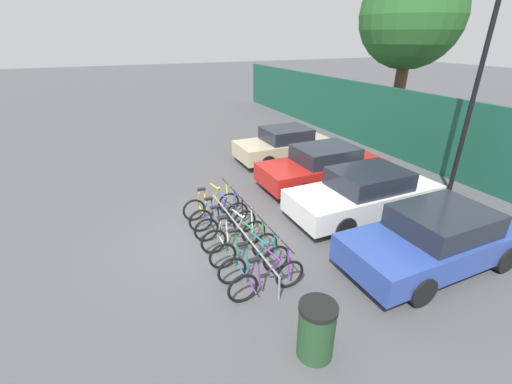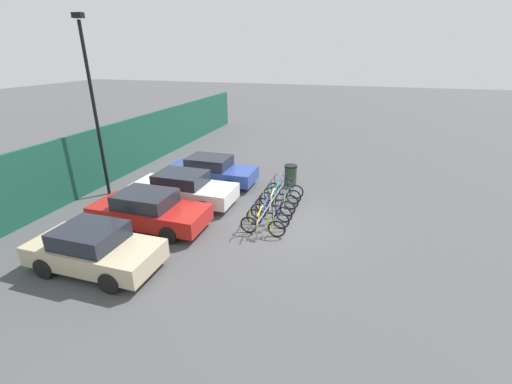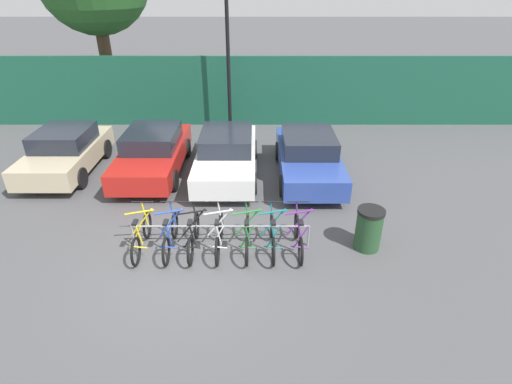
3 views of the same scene
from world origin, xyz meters
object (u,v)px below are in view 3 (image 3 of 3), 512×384
bike_rack (219,228)px  bicycle_purple (297,236)px  bicycle_blue (169,236)px  car_beige (64,152)px  bicycle_yellow (140,236)px  bicycle_teal (271,236)px  bicycle_black (192,236)px  car_white (225,154)px  car_blue (307,156)px  lamp_post (225,23)px  trash_bin (367,229)px  bicycle_white (218,236)px  car_red (151,152)px  bicycle_green (246,236)px

bike_rack → bicycle_purple: bearing=-4.7°
bicycle_blue → car_beige: size_ratio=0.43×
bicycle_yellow → bicycle_teal: same height
bicycle_black → car_beige: 6.35m
bicycle_black → car_white: 4.12m
bicycle_yellow → car_blue: 5.82m
car_white → car_blue: (2.57, -0.16, -0.00)m
bicycle_teal → lamp_post: lamp_post is taller
bicycle_yellow → trash_bin: size_ratio=1.66×
car_white → trash_bin: 5.33m
bicycle_white → bicycle_teal: 1.24m
bike_rack → trash_bin: trash_bin is taller
car_beige → car_blue: 7.77m
car_red → car_blue: size_ratio=1.00×
bicycle_blue → bicycle_white: size_ratio=1.00×
bicycle_black → bicycle_purple: same height
bicycle_white → car_red: bearing=121.0°
bicycle_teal → car_blue: 4.13m
bicycle_blue → car_blue: 5.34m
bicycle_green → bicycle_teal: size_ratio=1.00×
bicycle_green → car_beige: car_beige is taller
lamp_post → car_white: bearing=-88.3°
trash_bin → bicycle_purple: bearing=-176.9°
trash_bin → bicycle_green: bearing=-178.2°
car_red → lamp_post: size_ratio=0.58×
bicycle_white → car_white: car_white is taller
bicycle_teal → bicycle_purple: 0.60m
bicycle_white → lamp_post: size_ratio=0.23×
bicycle_purple → car_red: car_red is taller
car_red → car_beige: bearing=179.3°
bicycle_white → car_beige: bearing=141.9°
bike_rack → car_white: bearing=91.4°
bicycle_black → bicycle_white: same height
bicycle_yellow → bicycle_black: same height
bicycle_black → car_beige: size_ratio=0.43×
car_blue → trash_bin: car_blue is taller
bicycle_black → lamp_post: lamp_post is taller
bicycle_teal → bike_rack: bearing=175.3°
bicycle_blue → bicycle_green: same height
lamp_post → bicycle_black: bearing=-92.9°
bicycle_teal → lamp_post: 8.94m
bicycle_teal → bicycle_blue: bearing=-177.7°
bike_rack → lamp_post: lamp_post is taller
bicycle_black → car_red: size_ratio=0.39×
bicycle_blue → lamp_post: (0.93, 7.97, 3.78)m
car_beige → bicycle_blue: bearing=-45.9°
bicycle_blue → bicycle_yellow: bearing=176.6°
bicycle_teal → lamp_post: (-1.43, 7.97, 3.78)m
bike_rack → car_blue: bearing=56.8°
bicycle_green → car_blue: car_blue is taller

